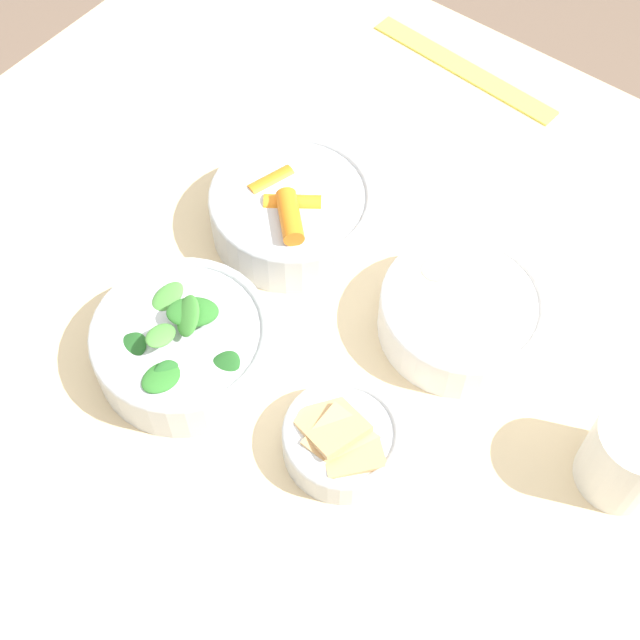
% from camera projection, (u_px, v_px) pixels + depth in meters
% --- Properties ---
extents(ground_plane, '(10.00, 10.00, 0.00)m').
position_uv_depth(ground_plane, '(307.00, 534.00, 1.55)').
color(ground_plane, brown).
extents(dining_table, '(0.97, 0.93, 0.75)m').
position_uv_depth(dining_table, '(300.00, 349.00, 1.02)').
color(dining_table, beige).
rests_on(dining_table, ground_plane).
extents(bowl_carrots, '(0.17, 0.17, 0.07)m').
position_uv_depth(bowl_carrots, '(292.00, 210.00, 0.93)').
color(bowl_carrots, silver).
rests_on(bowl_carrots, dining_table).
extents(bowl_greens, '(0.17, 0.17, 0.08)m').
position_uv_depth(bowl_greens, '(182.00, 344.00, 0.85)').
color(bowl_greens, silver).
rests_on(bowl_greens, dining_table).
extents(bowl_beans_hotdog, '(0.16, 0.16, 0.05)m').
position_uv_depth(bowl_beans_hotdog, '(461.00, 314.00, 0.87)').
color(bowl_beans_hotdog, white).
rests_on(bowl_beans_hotdog, dining_table).
extents(bowl_cookies, '(0.11, 0.11, 0.05)m').
position_uv_depth(bowl_cookies, '(343.00, 439.00, 0.80)').
color(bowl_cookies, silver).
rests_on(bowl_cookies, dining_table).
extents(ruler, '(0.26, 0.05, 0.00)m').
position_uv_depth(ruler, '(463.00, 69.00, 1.09)').
color(ruler, '#EADB4C').
rests_on(ruler, dining_table).
extents(cup, '(0.08, 0.08, 0.09)m').
position_uv_depth(cup, '(630.00, 455.00, 0.77)').
color(cup, silver).
rests_on(cup, dining_table).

